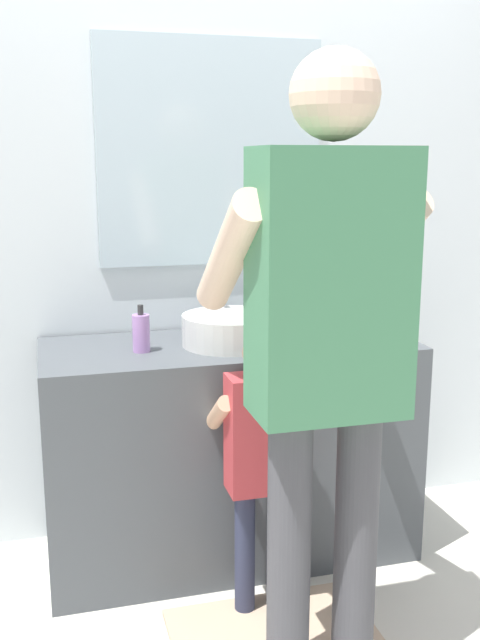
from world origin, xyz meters
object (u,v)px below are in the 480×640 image
object	(u,v)px
adult_parent	(326,324)
child_toddler	(261,449)
soap_bottle	(141,333)
toothbrush_cup	(319,322)

from	to	relation	value
adult_parent	child_toddler	bearing A→B (deg)	103.60
soap_bottle	toothbrush_cup	bearing A→B (deg)	6.08
toothbrush_cup	soap_bottle	xyz separation A→B (m)	(-0.68, -0.07, 0.02)
toothbrush_cup	adult_parent	size ratio (longest dim) A/B	0.12
toothbrush_cup	adult_parent	xyz separation A→B (m)	(-0.28, -0.77, 0.17)
toothbrush_cup	child_toddler	xyz separation A→B (m)	(-0.36, -0.44, -0.30)
child_toddler	adult_parent	bearing A→B (deg)	-76.40
toothbrush_cup	child_toddler	size ratio (longest dim) A/B	0.22
toothbrush_cup	soap_bottle	bearing A→B (deg)	-173.92
soap_bottle	child_toddler	world-z (taller)	soap_bottle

